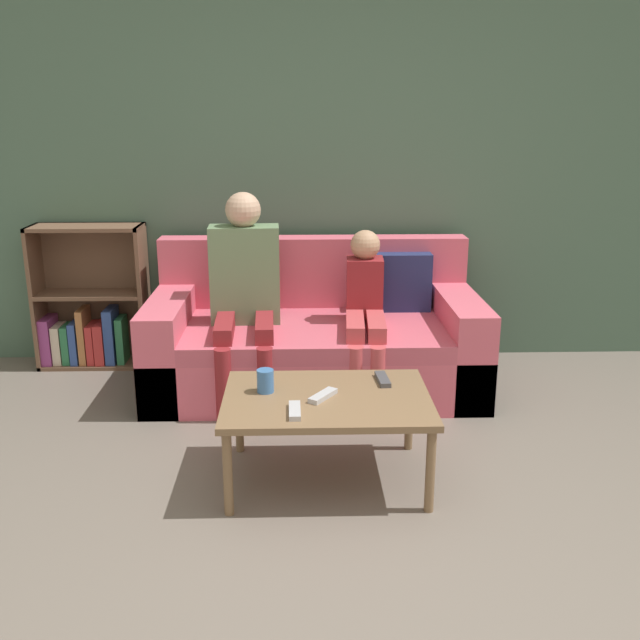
{
  "coord_description": "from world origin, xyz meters",
  "views": [
    {
      "loc": [
        -0.19,
        -2.23,
        1.6
      ],
      "look_at": [
        -0.09,
        1.24,
        0.59
      ],
      "focal_mm": 40.0,
      "sensor_mm": 36.0,
      "label": 1
    }
  ],
  "objects_px": {
    "coffee_table": "(327,404)",
    "cup_near": "(265,381)",
    "couch": "(316,341)",
    "person_child": "(365,306)",
    "tv_remote_2": "(323,396)",
    "person_adult": "(245,282)",
    "tv_remote_0": "(383,379)",
    "bookshelf": "(91,312)",
    "tv_remote_1": "(295,411)"
  },
  "relations": [
    {
      "from": "cup_near",
      "to": "tv_remote_2",
      "type": "distance_m",
      "value": 0.27
    },
    {
      "from": "bookshelf",
      "to": "person_adult",
      "type": "distance_m",
      "value": 1.21
    },
    {
      "from": "coffee_table",
      "to": "tv_remote_2",
      "type": "distance_m",
      "value": 0.06
    },
    {
      "from": "person_child",
      "to": "tv_remote_0",
      "type": "relative_size",
      "value": 5.46
    },
    {
      "from": "person_adult",
      "to": "couch",
      "type": "bearing_deg",
      "value": 9.9
    },
    {
      "from": "couch",
      "to": "tv_remote_0",
      "type": "height_order",
      "value": "couch"
    },
    {
      "from": "tv_remote_1",
      "to": "person_adult",
      "type": "bearing_deg",
      "value": 102.04
    },
    {
      "from": "bookshelf",
      "to": "tv_remote_2",
      "type": "height_order",
      "value": "bookshelf"
    },
    {
      "from": "coffee_table",
      "to": "tv_remote_1",
      "type": "height_order",
      "value": "tv_remote_1"
    },
    {
      "from": "person_adult",
      "to": "tv_remote_1",
      "type": "distance_m",
      "value": 1.34
    },
    {
      "from": "bookshelf",
      "to": "tv_remote_1",
      "type": "relative_size",
      "value": 5.39
    },
    {
      "from": "person_child",
      "to": "tv_remote_0",
      "type": "height_order",
      "value": "person_child"
    },
    {
      "from": "bookshelf",
      "to": "person_child",
      "type": "relative_size",
      "value": 0.97
    },
    {
      "from": "coffee_table",
      "to": "person_child",
      "type": "distance_m",
      "value": 1.08
    },
    {
      "from": "bookshelf",
      "to": "cup_near",
      "type": "height_order",
      "value": "bookshelf"
    },
    {
      "from": "bookshelf",
      "to": "coffee_table",
      "type": "xyz_separation_m",
      "value": [
        1.48,
        -1.6,
        0.02
      ]
    },
    {
      "from": "bookshelf",
      "to": "tv_remote_2",
      "type": "xyz_separation_m",
      "value": [
        1.46,
        -1.62,
        0.07
      ]
    },
    {
      "from": "couch",
      "to": "bookshelf",
      "type": "distance_m",
      "value": 1.52
    },
    {
      "from": "couch",
      "to": "tv_remote_0",
      "type": "xyz_separation_m",
      "value": [
        0.29,
        -1.02,
        0.14
      ]
    },
    {
      "from": "couch",
      "to": "person_child",
      "type": "xyz_separation_m",
      "value": [
        0.28,
        -0.15,
        0.25
      ]
    },
    {
      "from": "tv_remote_2",
      "to": "person_adult",
      "type": "bearing_deg",
      "value": 144.84
    },
    {
      "from": "coffee_table",
      "to": "person_child",
      "type": "bearing_deg",
      "value": 75.92
    },
    {
      "from": "couch",
      "to": "person_adult",
      "type": "bearing_deg",
      "value": -167.8
    },
    {
      "from": "couch",
      "to": "cup_near",
      "type": "distance_m",
      "value": 1.17
    },
    {
      "from": "bookshelf",
      "to": "tv_remote_0",
      "type": "bearing_deg",
      "value": -39.36
    },
    {
      "from": "couch",
      "to": "tv_remote_2",
      "type": "xyz_separation_m",
      "value": [
        0.0,
        -1.21,
        0.14
      ]
    },
    {
      "from": "tv_remote_0",
      "to": "tv_remote_1",
      "type": "xyz_separation_m",
      "value": [
        -0.41,
        -0.35,
        0.0
      ]
    },
    {
      "from": "person_adult",
      "to": "tv_remote_2",
      "type": "bearing_deg",
      "value": -71.97
    },
    {
      "from": "coffee_table",
      "to": "cup_near",
      "type": "bearing_deg",
      "value": 167.69
    },
    {
      "from": "person_adult",
      "to": "tv_remote_2",
      "type": "distance_m",
      "value": 1.22
    },
    {
      "from": "tv_remote_0",
      "to": "couch",
      "type": "bearing_deg",
      "value": 101.49
    },
    {
      "from": "tv_remote_1",
      "to": "tv_remote_2",
      "type": "distance_m",
      "value": 0.2
    },
    {
      "from": "couch",
      "to": "coffee_table",
      "type": "bearing_deg",
      "value": -89.05
    },
    {
      "from": "person_child",
      "to": "tv_remote_0",
      "type": "xyz_separation_m",
      "value": [
        0.01,
        -0.86,
        -0.12
      ]
    },
    {
      "from": "couch",
      "to": "tv_remote_2",
      "type": "distance_m",
      "value": 1.22
    },
    {
      "from": "coffee_table",
      "to": "person_adult",
      "type": "bearing_deg",
      "value": 111.5
    },
    {
      "from": "couch",
      "to": "coffee_table",
      "type": "height_order",
      "value": "couch"
    },
    {
      "from": "couch",
      "to": "tv_remote_0",
      "type": "bearing_deg",
      "value": -74.33
    },
    {
      "from": "cup_near",
      "to": "tv_remote_2",
      "type": "height_order",
      "value": "cup_near"
    },
    {
      "from": "couch",
      "to": "tv_remote_1",
      "type": "distance_m",
      "value": 1.38
    },
    {
      "from": "coffee_table",
      "to": "tv_remote_0",
      "type": "bearing_deg",
      "value": 32.7
    },
    {
      "from": "person_child",
      "to": "tv_remote_2",
      "type": "xyz_separation_m",
      "value": [
        -0.28,
        -1.06,
        -0.12
      ]
    },
    {
      "from": "cup_near",
      "to": "tv_remote_1",
      "type": "height_order",
      "value": "cup_near"
    },
    {
      "from": "tv_remote_0",
      "to": "bookshelf",
      "type": "bearing_deg",
      "value": 136.47
    },
    {
      "from": "tv_remote_1",
      "to": "cup_near",
      "type": "bearing_deg",
      "value": 117.94
    },
    {
      "from": "coffee_table",
      "to": "person_child",
      "type": "xyz_separation_m",
      "value": [
        0.26,
        1.03,
        0.17
      ]
    },
    {
      "from": "person_child",
      "to": "tv_remote_0",
      "type": "bearing_deg",
      "value": -86.15
    },
    {
      "from": "tv_remote_0",
      "to": "tv_remote_2",
      "type": "height_order",
      "value": "same"
    },
    {
      "from": "couch",
      "to": "tv_remote_0",
      "type": "relative_size",
      "value": 11.18
    },
    {
      "from": "couch",
      "to": "person_child",
      "type": "relative_size",
      "value": 2.05
    }
  ]
}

